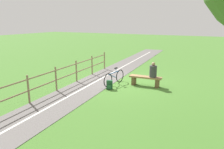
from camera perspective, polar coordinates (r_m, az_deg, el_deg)
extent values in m
plane|color=#477A2D|center=(12.00, 2.61, -1.95)|extent=(80.00, 80.00, 0.00)
cube|color=#66605E|center=(9.33, -13.85, -7.05)|extent=(4.43, 36.06, 0.02)
cube|color=silver|center=(9.33, -13.85, -6.99)|extent=(2.23, 31.94, 0.00)
cube|color=#937047|center=(11.28, 8.73, -0.67)|extent=(1.66, 0.49, 0.08)
cube|color=brown|center=(11.21, 11.72, -2.25)|extent=(0.18, 0.37, 0.43)
cube|color=brown|center=(11.52, 5.73, -1.59)|extent=(0.18, 0.37, 0.43)
cylinder|color=#38383D|center=(11.12, 10.68, 0.79)|extent=(0.38, 0.38, 0.59)
sphere|color=#9E755B|center=(11.04, 10.76, 2.69)|extent=(0.18, 0.18, 0.18)
torus|color=black|center=(11.00, -1.04, -1.53)|extent=(0.15, 0.70, 0.70)
torus|color=black|center=(11.86, 2.07, -0.38)|extent=(0.15, 0.70, 0.70)
cylinder|color=#1E51A3|center=(11.35, 0.58, 0.51)|extent=(0.17, 0.92, 0.04)
cylinder|color=#1E51A3|center=(11.26, 0.10, -0.38)|extent=(0.13, 0.66, 0.33)
cylinder|color=#1E51A3|center=(11.46, 1.04, 1.15)|extent=(0.03, 0.03, 0.20)
cube|color=black|center=(11.44, 1.05, 1.69)|extent=(0.11, 0.21, 0.05)
cube|color=#1E4C2D|center=(10.72, -0.65, -2.69)|extent=(0.35, 0.30, 0.44)
cube|color=#245B37|center=(10.62, -0.69, -3.21)|extent=(0.20, 0.12, 0.20)
cylinder|color=#847051|center=(15.09, -1.99, 3.66)|extent=(0.08, 0.08, 1.18)
cylinder|color=#847051|center=(13.55, -5.23, 2.42)|extent=(0.08, 0.08, 1.18)
cylinder|color=#847051|center=(12.08, -9.28, 0.86)|extent=(0.08, 0.08, 1.18)
cylinder|color=#847051|center=(10.69, -14.40, -1.11)|extent=(0.08, 0.08, 1.18)
cylinder|color=#847051|center=(9.43, -20.99, -3.64)|extent=(0.08, 0.08, 1.18)
cylinder|color=#847051|center=(10.59, -14.54, 1.04)|extent=(0.65, 10.57, 0.06)
cylinder|color=#847051|center=(10.70, -14.38, -1.42)|extent=(0.65, 10.57, 0.06)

